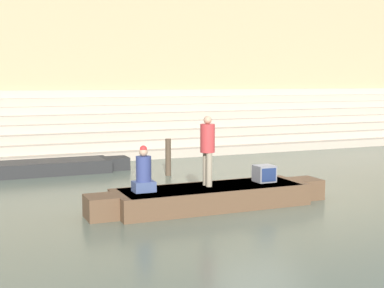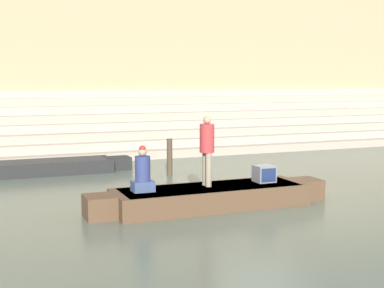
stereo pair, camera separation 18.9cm
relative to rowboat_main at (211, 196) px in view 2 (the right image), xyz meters
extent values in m
plane|color=#566051|center=(1.52, 0.46, -0.27)|extent=(120.00, 120.00, 0.00)
cube|color=tan|center=(1.52, 10.50, -0.11)|extent=(36.00, 4.82, 0.33)
cube|color=#B2A28D|center=(1.52, 10.81, 0.22)|extent=(36.00, 4.22, 0.33)
cube|color=tan|center=(1.52, 11.11, 0.55)|extent=(36.00, 3.62, 0.33)
cube|color=#B2A28D|center=(1.52, 11.41, 0.88)|extent=(36.00, 3.01, 0.33)
cube|color=tan|center=(1.52, 11.71, 1.21)|extent=(36.00, 2.41, 0.33)
cube|color=#B2A28D|center=(1.52, 12.01, 1.54)|extent=(36.00, 1.81, 0.33)
cube|color=tan|center=(1.52, 12.31, 1.87)|extent=(36.00, 1.21, 0.33)
cube|color=#B2A28D|center=(1.52, 12.61, 2.20)|extent=(36.00, 0.60, 0.33)
cube|color=tan|center=(1.52, 13.51, 3.56)|extent=(34.20, 1.20, 7.67)
cube|color=brown|center=(1.52, 12.89, 0.03)|extent=(34.20, 0.12, 0.60)
cube|color=brown|center=(0.00, 0.00, -0.02)|extent=(4.73, 1.41, 0.51)
cube|color=#993328|center=(0.00, 0.00, 0.21)|extent=(4.35, 1.31, 0.05)
cube|color=brown|center=(2.70, 0.00, -0.02)|extent=(0.66, 0.77, 0.51)
cube|color=brown|center=(-2.70, 0.00, -0.02)|extent=(0.66, 0.77, 0.51)
cylinder|color=olive|center=(-0.71, 0.80, 0.14)|extent=(2.42, 0.04, 0.04)
cylinder|color=gray|center=(-0.05, 0.22, 0.65)|extent=(0.15, 0.15, 0.82)
cylinder|color=gray|center=(-0.05, 0.03, 0.65)|extent=(0.15, 0.15, 0.82)
cylinder|color=#B23333|center=(-0.05, 0.13, 1.40)|extent=(0.35, 0.35, 0.68)
sphere|color=tan|center=(-0.05, 0.13, 1.83)|extent=(0.19, 0.19, 0.19)
cube|color=#3D4C75|center=(-1.67, 0.08, 0.36)|extent=(0.49, 0.39, 0.24)
cylinder|color=navy|center=(-1.67, 0.08, 0.77)|extent=(0.35, 0.35, 0.58)
sphere|color=tan|center=(-1.67, 0.08, 1.15)|extent=(0.19, 0.19, 0.19)
sphere|color=red|center=(-1.67, 0.08, 1.22)|extent=(0.16, 0.16, 0.16)
cube|color=slate|center=(1.49, 0.06, 0.45)|extent=(0.48, 0.44, 0.41)
cube|color=navy|center=(1.49, -0.16, 0.45)|extent=(0.40, 0.02, 0.33)
cube|color=black|center=(-3.44, 6.37, -0.06)|extent=(4.98, 1.35, 0.43)
cube|color=#2D2D2D|center=(-3.44, 6.37, 0.13)|extent=(4.58, 1.25, 0.05)
cube|color=black|center=(-0.61, 6.37, -0.06)|extent=(0.70, 0.74, 0.43)
cylinder|color=#473828|center=(0.57, 4.51, 0.33)|extent=(0.18, 0.18, 1.19)
camera|label=1|loc=(-5.33, -11.43, 2.74)|focal=50.00mm
camera|label=2|loc=(-5.15, -11.50, 2.74)|focal=50.00mm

